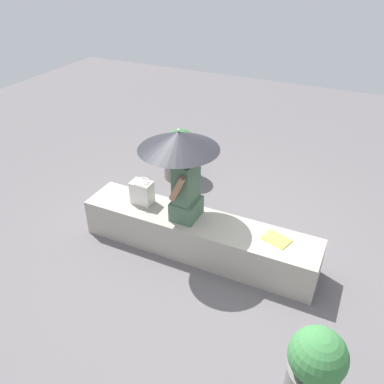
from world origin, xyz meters
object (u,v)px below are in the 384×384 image
Objects in this scene: planter_near at (314,371)px; planter_far at (181,154)px; magazine at (276,239)px; handbag_black at (142,192)px; parasol at (179,140)px; person_seated at (186,187)px.

planter_near is 3.77m from planter_far.
planter_near reaches higher than magazine.
handbag_black is at bearing 149.80° from planter_near.
planter_far is at bearing 116.84° from parasol.
planter_near is at bearing -30.20° from handbag_black.
magazine is (1.12, 0.03, -0.92)m from parasol.
planter_far is (-0.75, 1.48, -1.00)m from parasol.
planter_far reaches higher than magazine.
parasol is at bearing -159.96° from magazine.
planter_near is 1.05× the size of planter_far.
planter_near is at bearing -47.83° from planter_far.
planter_near is at bearing -36.36° from parasol.
parasol is at bearing -63.16° from planter_far.
person_seated is 3.21× the size of magazine.
parasol is at bearing 143.64° from planter_near.
planter_near is at bearing -37.59° from person_seated.
handbag_black is 1.49m from planter_far.
person_seated is 0.55m from parasol.
magazine is at bearing 1.69° from person_seated.
parasol reaches higher than planter_near.
parasol is at bearing -2.87° from handbag_black.
person_seated is at bearing -159.59° from magazine.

